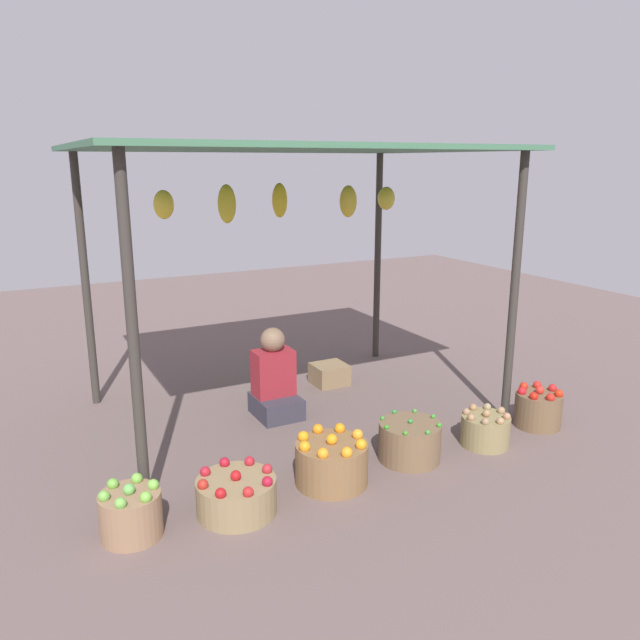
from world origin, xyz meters
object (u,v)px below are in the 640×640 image
basket_green_chilies (410,441)px  basket_potatoes (485,429)px  basket_red_tomatoes (538,408)px  basket_green_apples (131,513)px  basket_red_apples (236,495)px  vendor_person (275,382)px  basket_oranges (332,462)px  wooden_crate_near_vendor (329,374)px

basket_green_chilies → basket_potatoes: bearing=-6.3°
basket_green_chilies → basket_red_tomatoes: size_ratio=1.21×
basket_green_apples → basket_red_apples: (0.64, -0.05, -0.03)m
basket_red_apples → basket_green_chilies: bearing=3.6°
vendor_person → basket_red_tomatoes: bearing=-33.6°
basket_green_apples → basket_oranges: bearing=-0.0°
basket_green_apples → basket_red_tomatoes: 3.32m
basket_potatoes → wooden_crate_near_vendor: bearing=103.5°
vendor_person → basket_oranges: 1.28m
basket_red_apples → basket_green_chilies: (1.39, 0.09, 0.03)m
vendor_person → basket_green_chilies: 1.35m
vendor_person → basket_red_tomatoes: (1.85, -1.23, -0.15)m
basket_potatoes → basket_red_tomatoes: 0.64m
basket_green_chilies → wooden_crate_near_vendor: (0.24, 1.69, -0.04)m
basket_red_apples → basket_red_tomatoes: basket_red_tomatoes is taller
basket_green_apples → wooden_crate_near_vendor: bearing=37.4°
basket_potatoes → basket_red_tomatoes: basket_red_tomatoes is taller
basket_green_apples → basket_green_chilies: size_ratio=0.79×
basket_green_chilies → wooden_crate_near_vendor: 1.71m
basket_green_apples → basket_green_chilies: (2.02, 0.04, -0.00)m
vendor_person → basket_oranges: bearing=-95.9°
vendor_person → basket_red_tomatoes: size_ratio=2.05×
basket_potatoes → basket_green_chilies: bearing=173.7°
basket_red_apples → basket_red_tomatoes: size_ratio=1.33×
basket_red_apples → basket_red_tomatoes: (2.69, 0.08, 0.03)m
basket_oranges → basket_potatoes: bearing=-1.4°
basket_red_apples → basket_oranges: size_ratio=1.01×
basket_oranges → basket_potatoes: basket_oranges is taller
vendor_person → basket_green_chilies: bearing=-66.0°
basket_green_apples → basket_red_apples: size_ratio=0.72×
basket_red_apples → wooden_crate_near_vendor: (1.63, 1.78, -0.02)m
wooden_crate_near_vendor → basket_oranges: bearing=-118.0°
basket_oranges → basket_green_chilies: size_ratio=1.08×
basket_red_tomatoes → basket_green_apples: bearing=-179.3°
basket_red_apples → basket_green_chilies: 1.39m
basket_potatoes → wooden_crate_near_vendor: basket_potatoes is taller
basket_green_apples → basket_green_chilies: basket_green_apples is taller
basket_oranges → basket_red_tomatoes: bearing=1.1°
basket_red_apples → basket_oranges: 0.71m
basket_green_apples → basket_oranges: (1.34, -0.00, 0.01)m
basket_green_apples → wooden_crate_near_vendor: size_ratio=1.10×
basket_red_apples → basket_green_chilies: size_ratio=1.10×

